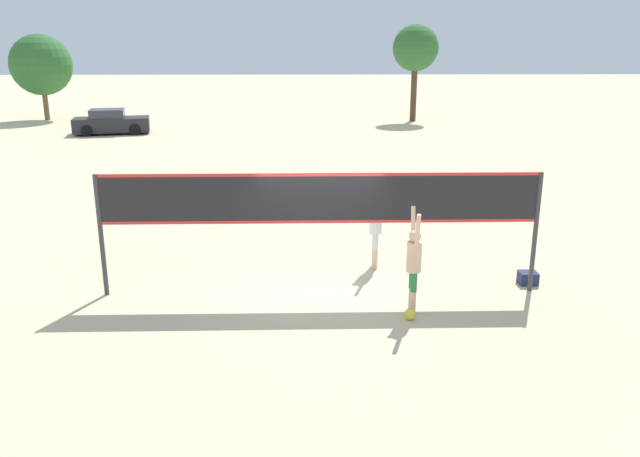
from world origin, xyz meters
TOP-DOWN VIEW (x-y plane):
  - ground_plane at (0.00, 0.00)m, footprint 200.00×200.00m
  - volleyball_net at (0.00, 0.00)m, footprint 8.85×0.10m
  - player_spiker at (1.74, -1.01)m, footprint 0.28×0.69m
  - player_blocker at (1.30, 1.50)m, footprint 0.28×0.69m
  - volleyball at (1.64, -1.37)m, footprint 0.22×0.22m
  - gear_bag at (4.46, 0.38)m, footprint 0.38×0.33m
  - parked_car_near at (-11.44, 24.42)m, footprint 4.47×2.69m
  - tree_left_cluster at (7.01, 30.22)m, footprint 3.00×3.00m
  - tree_right_cluster at (-17.91, 31.53)m, footprint 4.02×4.02m

SIDE VIEW (x-z plane):
  - ground_plane at x=0.00m, z-range 0.00..0.00m
  - volleyball at x=1.64m, z-range 0.00..0.22m
  - gear_bag at x=4.46m, z-range 0.00..0.27m
  - parked_car_near at x=-11.44m, z-range -0.06..1.35m
  - player_spiker at x=1.74m, z-range 0.05..2.07m
  - player_blocker at x=1.30m, z-range 0.05..2.07m
  - volleyball_net at x=0.00m, z-range 0.61..3.12m
  - tree_right_cluster at x=-17.91m, z-range 0.82..6.49m
  - tree_left_cluster at x=7.01m, z-range 1.56..7.82m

